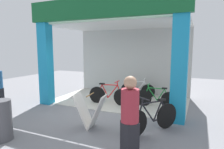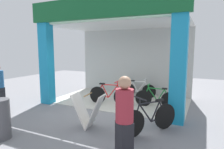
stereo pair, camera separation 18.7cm
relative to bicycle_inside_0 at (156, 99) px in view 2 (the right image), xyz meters
name	(u,v)px [view 2 (the right image)]	position (x,y,z in m)	size (l,w,h in m)	color
ground_plane	(102,111)	(-1.53, -1.18, -0.33)	(18.32, 18.32, 0.00)	gray
shop_facade	(121,51)	(-1.53, 0.35, 1.64)	(5.36, 3.30, 3.67)	beige
bicycle_inside_0	(156,99)	(0.00, 0.00, 0.00)	(1.50, 0.41, 0.83)	black
bicycle_inside_1	(138,90)	(-1.04, 1.17, 0.00)	(1.49, 0.41, 0.82)	black
bicycle_inside_2	(109,95)	(-1.66, -0.38, 0.03)	(1.64, 0.45, 0.90)	black
bicycle_parked_0	(150,118)	(0.34, -2.16, 0.04)	(1.00, 1.42, 0.93)	black
sandwich_board_sign	(88,111)	(-1.21, -2.55, 0.13)	(0.87, 0.56, 0.92)	silver
pedestrian_0	(124,119)	(0.25, -3.63, 0.50)	(0.46, 0.46, 1.62)	black
trash_bin	(0,119)	(-2.70, -3.97, 0.14)	(0.45, 0.45, 0.93)	#4C4C51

